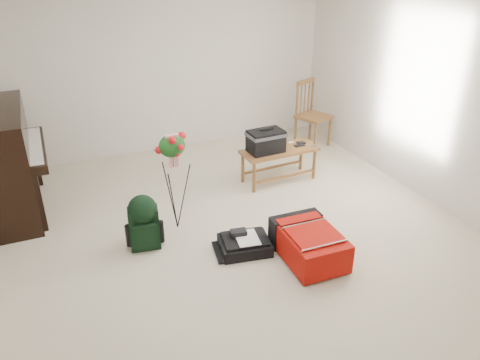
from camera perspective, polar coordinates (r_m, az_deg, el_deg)
name	(u,v)px	position (r m, az deg, el deg)	size (l,w,h in m)	color
floor	(238,238)	(5.12, -0.23, -7.03)	(5.00, 5.50, 0.01)	beige
wall_back	(163,68)	(7.05, -9.32, 13.33)	(5.00, 0.04, 2.50)	silver
wall_right	(437,99)	(5.93, 22.84, 9.08)	(0.04, 5.50, 2.50)	silver
piano	(8,164)	(5.98, -26.47, 1.73)	(0.71, 1.50, 1.25)	black
bench	(270,144)	(6.06, 3.67, 4.44)	(1.03, 0.45, 0.78)	olive
dining_chair	(312,115)	(7.39, 8.82, 7.89)	(0.58, 0.58, 1.02)	olive
red_suitcase	(306,241)	(4.79, 8.08, -7.37)	(0.55, 0.80, 0.34)	red
black_duffel	(245,244)	(4.88, 0.56, -7.79)	(0.57, 0.49, 0.21)	black
green_backpack	(144,220)	(4.89, -11.68, -4.77)	(0.33, 0.30, 0.60)	black
flower_stand	(175,183)	(5.07, -7.98, -0.32)	(0.38, 0.38, 1.15)	black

